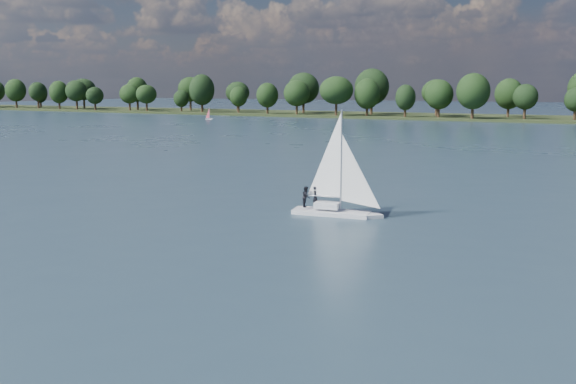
% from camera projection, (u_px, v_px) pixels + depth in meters
% --- Properties ---
extents(ground, '(700.00, 700.00, 0.00)m').
position_uv_depth(ground, '(453.00, 150.00, 110.87)').
color(ground, '#233342').
rests_on(ground, ground).
extents(far_shore, '(660.00, 40.00, 1.50)m').
position_uv_depth(far_shore, '(529.00, 120.00, 209.58)').
color(far_shore, black).
rests_on(far_shore, ground).
extents(sailboat, '(7.37, 2.77, 9.47)m').
position_uv_depth(sailboat, '(332.00, 185.00, 54.89)').
color(sailboat, silver).
rests_on(sailboat, ground).
extents(dinghy_pink, '(2.63, 1.33, 4.03)m').
position_uv_depth(dinghy_pink, '(210.00, 116.00, 211.53)').
color(dinghy_pink, white).
rests_on(dinghy_pink, ground).
extents(pontoon, '(4.33, 2.80, 0.50)m').
position_uv_depth(pontoon, '(54.00, 111.00, 282.41)').
color(pontoon, slate).
rests_on(pontoon, ground).
extents(treeline, '(562.50, 74.23, 18.30)m').
position_uv_depth(treeline, '(512.00, 95.00, 207.47)').
color(treeline, black).
rests_on(treeline, ground).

